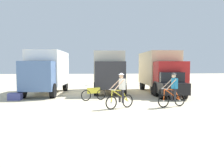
# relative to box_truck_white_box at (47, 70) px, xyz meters

# --- Properties ---
(ground_plane) EXTENTS (120.00, 120.00, 0.00)m
(ground_plane) POSITION_rel_box_truck_white_box_xyz_m (4.00, -8.46, -1.87)
(ground_plane) COLOR beige
(box_truck_white_box) EXTENTS (2.88, 6.91, 3.35)m
(box_truck_white_box) POSITION_rel_box_truck_white_box_xyz_m (0.00, 0.00, 0.00)
(box_truck_white_box) COLOR white
(box_truck_white_box) RESTS_ON ground
(box_truck_cream_rv) EXTENTS (2.74, 6.87, 3.35)m
(box_truck_cream_rv) POSITION_rel_box_truck_white_box_xyz_m (4.95, 0.91, 0.00)
(box_truck_cream_rv) COLOR beige
(box_truck_cream_rv) RESTS_ON ground
(box_truck_tan_camper) EXTENTS (2.58, 6.82, 3.35)m
(box_truck_tan_camper) POSITION_rel_box_truck_white_box_xyz_m (9.15, 0.09, 0.00)
(box_truck_tan_camper) COLOR #CCB78E
(box_truck_tan_camper) RESTS_ON ground
(sedan_parked) EXTENTS (2.02, 4.30, 1.76)m
(sedan_parked) POSITION_rel_box_truck_white_box_xyz_m (8.81, -2.91, -0.99)
(sedan_parked) COLOR black
(sedan_parked) RESTS_ON ground
(cyclist_orange_shirt) EXTENTS (1.54, 0.92, 1.82)m
(cyclist_orange_shirt) POSITION_rel_box_truck_white_box_xyz_m (4.80, -7.26, -1.03)
(cyclist_orange_shirt) COLOR black
(cyclist_orange_shirt) RESTS_ON ground
(cyclist_cowboy_hat) EXTENTS (1.67, 0.68, 1.82)m
(cyclist_cowboy_hat) POSITION_rel_box_truck_white_box_xyz_m (7.62, -7.09, -1.03)
(cyclist_cowboy_hat) COLOR black
(cyclist_cowboy_hat) RESTS_ON ground
(bicycle_spare) EXTENTS (1.61, 0.81, 0.97)m
(bicycle_spare) POSITION_rel_box_truck_white_box_xyz_m (3.51, -4.20, -1.48)
(bicycle_spare) COLOR black
(bicycle_spare) RESTS_ON ground
(supply_crate) EXTENTS (0.79, 0.72, 0.44)m
(supply_crate) POSITION_rel_box_truck_white_box_xyz_m (-1.48, -3.46, -1.65)
(supply_crate) COLOR #4C5199
(supply_crate) RESTS_ON ground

